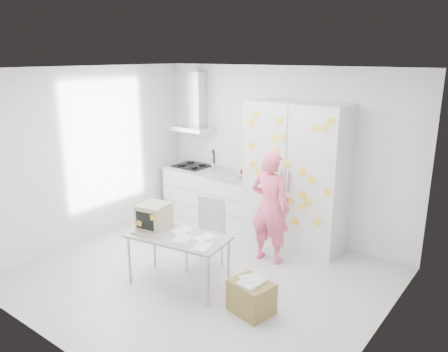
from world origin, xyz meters
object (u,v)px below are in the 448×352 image
Objects in this scene: person at (270,207)px; desk at (162,225)px; chair at (207,229)px; cardboard_box at (251,296)px.

desk is (-0.80, -1.31, -0.04)m from person.
desk is at bearing -116.51° from chair.
chair is 1.31m from cardboard_box.
chair is 1.82× the size of cardboard_box.
person reaches higher than cardboard_box.
person reaches higher than chair.
desk reaches higher than chair.
desk is at bearing 54.18° from person.
desk is 2.53× the size of cardboard_box.
person is 1.53m from desk.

